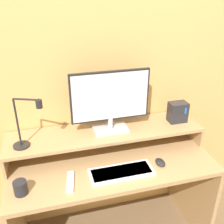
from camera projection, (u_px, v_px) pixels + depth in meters
name	position (u px, v px, depth m)	size (l,w,h in m)	color
wall_back	(98.00, 73.00, 1.84)	(6.00, 0.05, 2.50)	#E5AD60
desk	(111.00, 184.00, 1.86)	(1.36, 0.61, 0.74)	tan
monitor_shelf	(106.00, 133.00, 1.84)	(1.36, 0.32, 0.15)	tan
monitor	(110.00, 100.00, 1.74)	(0.54, 0.15, 0.43)	#BCBCC1
desk_lamp	(26.00, 127.00, 1.59)	(0.21, 0.13, 0.33)	black
router_dock	(178.00, 112.00, 1.92)	(0.13, 0.09, 0.15)	#28282D
keyboard	(121.00, 172.00, 1.64)	(0.41, 0.15, 0.02)	white
mouse	(160.00, 162.00, 1.73)	(0.06, 0.09, 0.03)	black
remote_control	(70.00, 182.00, 1.57)	(0.07, 0.18, 0.02)	white
mug	(20.00, 188.00, 1.47)	(0.08, 0.08, 0.08)	#232328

